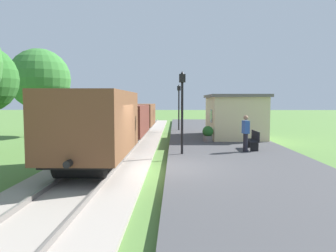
# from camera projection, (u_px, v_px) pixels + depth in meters

# --- Properties ---
(ground_plane) EXTENTS (160.00, 160.00, 0.00)m
(ground_plane) POSITION_uv_depth(u_px,v_px,m) (161.00, 174.00, 11.87)
(ground_plane) COLOR #517A38
(platform_slab) EXTENTS (6.00, 60.00, 0.25)m
(platform_slab) POSITION_uv_depth(u_px,v_px,m) (250.00, 171.00, 11.80)
(platform_slab) COLOR #424244
(platform_slab) RESTS_ON ground
(track_ballast) EXTENTS (3.80, 60.00, 0.12)m
(track_ballast) POSITION_uv_depth(u_px,v_px,m) (95.00, 172.00, 11.92)
(track_ballast) COLOR #9E9389
(track_ballast) RESTS_ON ground
(rail_near) EXTENTS (0.07, 60.00, 0.14)m
(rail_near) POSITION_uv_depth(u_px,v_px,m) (115.00, 168.00, 11.89)
(rail_near) COLOR slate
(rail_near) RESTS_ON track_ballast
(rail_far) EXTENTS (0.07, 60.00, 0.14)m
(rail_far) POSITION_uv_depth(u_px,v_px,m) (76.00, 168.00, 11.92)
(rail_far) COLOR slate
(rail_far) RESTS_ON track_ballast
(freight_train) EXTENTS (2.50, 19.40, 2.72)m
(freight_train) POSITION_uv_depth(u_px,v_px,m) (122.00, 122.00, 17.79)
(freight_train) COLOR brown
(freight_train) RESTS_ON rail_near
(station_hut) EXTENTS (3.50, 5.80, 2.78)m
(station_hut) POSITION_uv_depth(u_px,v_px,m) (234.00, 116.00, 21.62)
(station_hut) COLOR beige
(station_hut) RESTS_ON platform_slab
(bench_near_hut) EXTENTS (0.42, 1.50, 0.91)m
(bench_near_hut) POSITION_uv_depth(u_px,v_px,m) (253.00, 140.00, 16.06)
(bench_near_hut) COLOR black
(bench_near_hut) RESTS_ON platform_slab
(person_waiting) EXTENTS (0.32, 0.42, 1.71)m
(person_waiting) POSITION_uv_depth(u_px,v_px,m) (246.00, 132.00, 15.31)
(person_waiting) COLOR black
(person_waiting) RESTS_ON platform_slab
(potted_planter) EXTENTS (0.64, 0.64, 0.92)m
(potted_planter) POSITION_uv_depth(u_px,v_px,m) (208.00, 133.00, 19.13)
(potted_planter) COLOR slate
(potted_planter) RESTS_ON platform_slab
(lamp_post_near) EXTENTS (0.28, 0.28, 3.70)m
(lamp_post_near) POSITION_uv_depth(u_px,v_px,m) (182.00, 97.00, 14.53)
(lamp_post_near) COLOR black
(lamp_post_near) RESTS_ON platform_slab
(lamp_post_far) EXTENTS (0.28, 0.28, 3.70)m
(lamp_post_far) POSITION_uv_depth(u_px,v_px,m) (179.00, 99.00, 26.46)
(lamp_post_far) COLOR black
(lamp_post_far) RESTS_ON platform_slab
(tree_trackside_far) EXTENTS (4.42, 4.42, 6.41)m
(tree_trackside_far) POSITION_uv_depth(u_px,v_px,m) (40.00, 79.00, 23.90)
(tree_trackside_far) COLOR #4C3823
(tree_trackside_far) RESTS_ON ground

